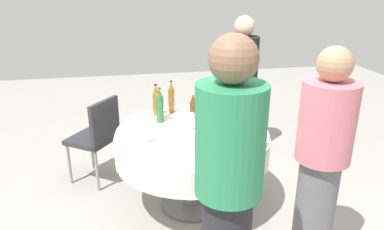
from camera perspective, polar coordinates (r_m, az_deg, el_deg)
name	(u,v)px	position (r m, az deg, el deg)	size (l,w,h in m)	color
ground_plane	(192,204)	(3.38, 0.00, -13.98)	(10.00, 10.00, 0.00)	gray
dining_table	(192,146)	(3.08, 0.00, -4.91)	(1.31, 1.31, 0.74)	white
bottle_amber_east	(156,101)	(3.33, -5.73, 2.26)	(0.06, 0.06, 0.30)	#8C5619
bottle_clear_far	(231,104)	(3.19, 6.26, 1.69)	(0.07, 0.07, 0.33)	silver
bottle_green_rear	(160,106)	(3.15, -5.16, 1.42)	(0.07, 0.07, 0.32)	#2D6B38
bottle_brown_inner	(240,122)	(2.83, 7.70, -1.11)	(0.06, 0.06, 0.30)	#593314
bottle_brown_west	(193,108)	(3.17, 0.18, 1.12)	(0.06, 0.06, 0.27)	#593314
bottle_amber_outer	(171,98)	(3.37, -3.30, 2.73)	(0.06, 0.06, 0.31)	#8C5619
bottle_clear_near	(160,104)	(3.24, -5.09, 1.76)	(0.06, 0.06, 0.29)	silver
wine_glass_inner	(202,117)	(3.01, 1.66, -0.36)	(0.06, 0.06, 0.15)	white
wine_glass_west	(219,117)	(3.00, 4.24, -0.29)	(0.07, 0.07, 0.16)	white
wine_glass_outer	(191,119)	(2.97, -0.17, -0.57)	(0.06, 0.06, 0.15)	white
wine_glass_near	(147,131)	(2.77, -7.14, -2.56)	(0.06, 0.06, 0.14)	white
wine_glass_south	(207,105)	(3.29, 2.40, 1.54)	(0.07, 0.07, 0.15)	white
plate_south	(221,142)	(2.77, 4.58, -4.37)	(0.25, 0.25, 0.04)	white
plate_front	(182,139)	(2.83, -1.62, -3.85)	(0.23, 0.23, 0.02)	white
spoon_far	(252,132)	(3.01, 9.53, -2.71)	(0.18, 0.02, 0.01)	silver
knife_rear	(167,153)	(2.63, -4.03, -6.03)	(0.18, 0.02, 0.01)	silver
knife_inner	(172,127)	(3.07, -3.13, -1.97)	(0.18, 0.02, 0.01)	silver
person_east	(242,84)	(4.08, 7.90, 4.85)	(0.34, 0.34, 1.58)	slate
person_far	(321,164)	(2.45, 19.80, -7.32)	(0.34, 0.34, 1.57)	slate
person_rear	(228,195)	(1.86, 5.76, -12.47)	(0.34, 0.34, 1.71)	#26262B
chair_outer	(98,134)	(3.62, -14.76, -2.91)	(0.56, 0.56, 0.87)	#2D2D33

